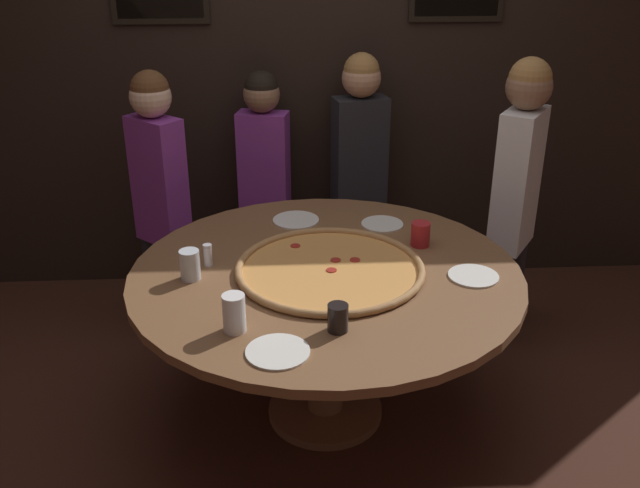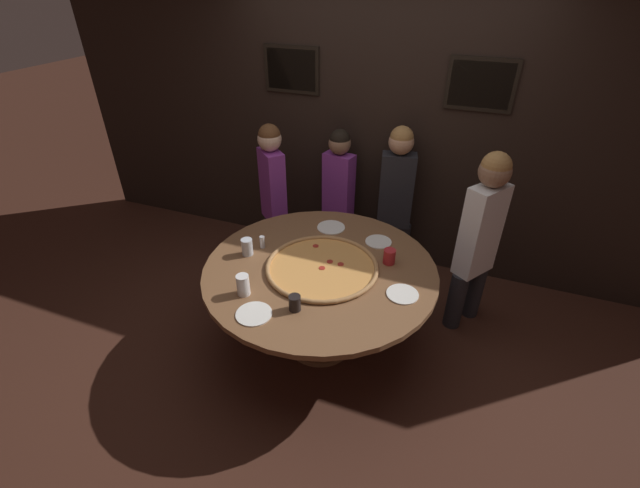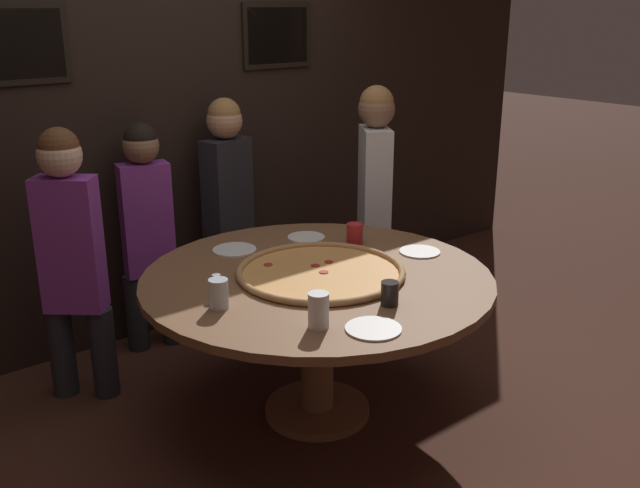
# 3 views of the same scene
# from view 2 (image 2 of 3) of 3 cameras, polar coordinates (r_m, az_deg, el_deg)

# --- Properties ---
(ground_plane) EXTENTS (24.00, 24.00, 0.00)m
(ground_plane) POSITION_cam_2_polar(r_m,az_deg,el_deg) (3.50, 0.01, -12.93)
(ground_plane) COLOR #422319
(back_wall) EXTENTS (6.40, 0.08, 2.60)m
(back_wall) POSITION_cam_2_polar(r_m,az_deg,el_deg) (3.98, 7.63, 15.07)
(back_wall) COLOR black
(back_wall) RESTS_ON ground_plane
(dining_table) EXTENTS (1.65, 1.65, 0.74)m
(dining_table) POSITION_cam_2_polar(r_m,az_deg,el_deg) (3.09, 0.01, -4.96)
(dining_table) COLOR brown
(dining_table) RESTS_ON ground_plane
(giant_pizza) EXTENTS (0.79, 0.79, 0.03)m
(giant_pizza) POSITION_cam_2_polar(r_m,az_deg,el_deg) (2.99, 0.27, -3.05)
(giant_pizza) COLOR #E0994C
(giant_pizza) RESTS_ON dining_table
(drink_cup_near_left) EXTENTS (0.08, 0.08, 0.14)m
(drink_cup_near_left) POSITION_cam_2_polar(r_m,az_deg,el_deg) (2.78, -10.21, -5.40)
(drink_cup_near_left) COLOR white
(drink_cup_near_left) RESTS_ON dining_table
(drink_cup_near_right) EXTENTS (0.08, 0.08, 0.10)m
(drink_cup_near_right) POSITION_cam_2_polar(r_m,az_deg,el_deg) (2.64, -3.39, -7.85)
(drink_cup_near_right) COLOR black
(drink_cup_near_right) RESTS_ON dining_table
(drink_cup_far_right) EXTENTS (0.09, 0.09, 0.11)m
(drink_cup_far_right) POSITION_cam_2_polar(r_m,az_deg,el_deg) (3.06, 9.24, -1.65)
(drink_cup_far_right) COLOR #B22328
(drink_cup_far_right) RESTS_ON dining_table
(drink_cup_far_left) EXTENTS (0.08, 0.08, 0.13)m
(drink_cup_far_left) POSITION_cam_2_polar(r_m,az_deg,el_deg) (3.16, -9.69, -0.38)
(drink_cup_far_left) COLOR silver
(drink_cup_far_left) RESTS_ON dining_table
(white_plate_near_front) EXTENTS (0.22, 0.22, 0.01)m
(white_plate_near_front) POSITION_cam_2_polar(r_m,az_deg,el_deg) (3.46, 1.49, 2.24)
(white_plate_near_front) COLOR white
(white_plate_near_front) RESTS_ON dining_table
(white_plate_far_back) EXTENTS (0.21, 0.21, 0.01)m
(white_plate_far_back) POSITION_cam_2_polar(r_m,az_deg,el_deg) (2.83, 10.94, -6.57)
(white_plate_far_back) COLOR white
(white_plate_far_back) RESTS_ON dining_table
(white_plate_right_side) EXTENTS (0.20, 0.20, 0.01)m
(white_plate_right_side) POSITION_cam_2_polar(r_m,az_deg,el_deg) (3.31, 7.80, 0.31)
(white_plate_right_side) COLOR white
(white_plate_right_side) RESTS_ON dining_table
(white_plate_left_side) EXTENTS (0.22, 0.22, 0.01)m
(white_plate_left_side) POSITION_cam_2_polar(r_m,az_deg,el_deg) (2.66, -8.81, -9.18)
(white_plate_left_side) COLOR white
(white_plate_left_side) RESTS_ON dining_table
(condiment_shaker) EXTENTS (0.04, 0.04, 0.10)m
(condiment_shaker) POSITION_cam_2_polar(r_m,az_deg,el_deg) (3.22, -7.71, 0.27)
(condiment_shaker) COLOR silver
(condiment_shaker) RESTS_ON dining_table
(diner_side_left) EXTENTS (0.37, 0.22, 1.42)m
(diner_side_left) POSITION_cam_2_polar(r_m,az_deg,el_deg) (3.91, 10.06, 6.60)
(diner_side_left) COLOR #232328
(diner_side_left) RESTS_ON ground_plane
(diner_far_left) EXTENTS (0.34, 0.33, 1.40)m
(diner_far_left) POSITION_cam_2_polar(r_m,az_deg,el_deg) (3.99, -6.31, 7.29)
(diner_far_left) COLOR #232328
(diner_far_left) RESTS_ON ground_plane
(diner_far_right) EXTENTS (0.32, 0.38, 1.49)m
(diner_far_right) POSITION_cam_2_polar(r_m,az_deg,el_deg) (3.40, 20.54, 1.23)
(diner_far_right) COLOR #232328
(diner_far_right) RESTS_ON ground_plane
(diner_side_right) EXTENTS (0.35, 0.21, 1.33)m
(diner_side_right) POSITION_cam_2_polar(r_m,az_deg,el_deg) (4.05, 2.48, 7.26)
(diner_side_right) COLOR #232328
(diner_side_right) RESTS_ON ground_plane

